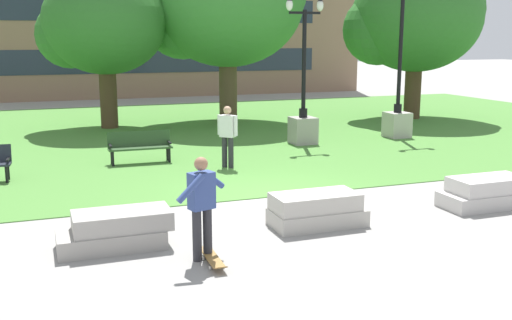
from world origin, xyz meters
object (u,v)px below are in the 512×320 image
lamp_post_right (303,115)px  person_skateboarder (202,202)px  concrete_block_center (116,230)px  park_bench_near_left (140,145)px  skateboard (213,259)px  concrete_block_right (485,193)px  lamp_post_left (398,107)px  person_bystander_near_lawn (228,133)px  concrete_block_left (316,210)px

lamp_post_right → person_skateboarder: bearing=-123.0°
concrete_block_center → park_bench_near_left: (1.57, 7.00, 0.23)m
skateboard → person_skateboarder: bearing=112.0°
skateboard → lamp_post_right: 11.32m
concrete_block_right → person_skateboarder: (-6.51, -0.94, 0.67)m
lamp_post_left → park_bench_near_left: bearing=-172.0°
skateboard → person_bystander_near_lawn: size_ratio=0.60×
concrete_block_center → lamp_post_right: lamp_post_right is taller
lamp_post_left → concrete_block_center: bearing=-143.1°
skateboard → concrete_block_right: bearing=10.6°
concrete_block_left → lamp_post_right: size_ratio=0.37×
concrete_block_center → lamp_post_left: size_ratio=0.35×
person_skateboarder → skateboard: bearing=-68.0°
park_bench_near_left → concrete_block_center: bearing=-102.7°
concrete_block_left → skateboard: bearing=-152.8°
lamp_post_left → concrete_block_left: bearing=-131.0°
lamp_post_right → person_bystander_near_lawn: size_ratio=2.83×
lamp_post_right → concrete_block_left: bearing=-112.9°
person_skateboarder → person_bystander_near_lawn: 7.01m
person_skateboarder → lamp_post_right: size_ratio=0.35×
concrete_block_left → park_bench_near_left: bearing=107.3°
concrete_block_left → concrete_block_right: (3.98, -0.05, 0.00)m
concrete_block_left → lamp_post_left: size_ratio=0.33×
skateboard → concrete_block_left: bearing=27.2°
lamp_post_right → concrete_block_center: bearing=-131.5°
skateboard → park_bench_near_left: bearing=88.4°
lamp_post_right → concrete_block_right: bearing=-86.9°
skateboard → lamp_post_right: lamp_post_right is taller
person_skateboarder → lamp_post_left: 13.60m
concrete_block_left → concrete_block_center: bearing=178.8°
concrete_block_right → lamp_post_left: 9.12m
person_bystander_near_lawn → person_skateboarder: bearing=-110.9°
skateboard → concrete_block_center: bearing=135.5°
concrete_block_left → concrete_block_right: size_ratio=0.97×
concrete_block_left → park_bench_near_left: (-2.20, 7.08, 0.23)m
person_skateboarder → park_bench_near_left: person_skateboarder is taller
person_bystander_near_lawn → park_bench_near_left: bearing=145.0°
person_skateboarder → skateboard: 0.93m
park_bench_near_left → lamp_post_right: size_ratio=0.37×
lamp_post_right → person_bystander_near_lawn: (-3.56, -2.78, -0.03)m
person_skateboarder → lamp_post_right: 11.13m
park_bench_near_left → lamp_post_left: bearing=8.0°
lamp_post_left → person_bystander_near_lawn: bearing=-158.8°
concrete_block_right → lamp_post_right: bearing=93.1°
person_bystander_near_lawn → concrete_block_left: bearing=-89.7°
park_bench_near_left → lamp_post_left: lamp_post_left is taller
concrete_block_center → lamp_post_right: size_ratio=0.40×
skateboard → park_bench_near_left: 8.34m
person_skateboarder → person_bystander_near_lawn: (2.50, 6.55, 0.01)m
concrete_block_right → person_bystander_near_lawn: 6.92m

